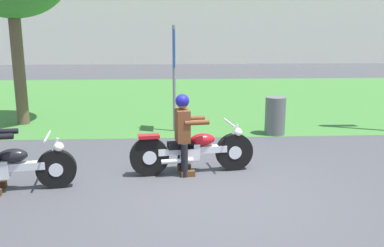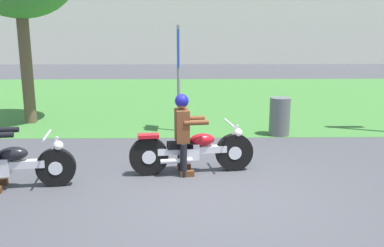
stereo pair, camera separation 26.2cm
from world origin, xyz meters
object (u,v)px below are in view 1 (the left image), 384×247
(trash_can, at_px, (275,116))
(motorcycle_lead, at_px, (193,151))
(rider_lead, at_px, (183,128))
(sign_banner, at_px, (174,62))
(motorcycle_follow, at_px, (2,168))

(trash_can, bearing_deg, motorcycle_lead, -128.56)
(rider_lead, height_order, sign_banner, sign_banner)
(motorcycle_lead, height_order, sign_banner, sign_banner)
(motorcycle_follow, xyz_separation_m, trash_can, (5.15, 3.40, 0.07))
(motorcycle_lead, relative_size, trash_can, 2.41)
(motorcycle_lead, bearing_deg, rider_lead, 179.22)
(rider_lead, xyz_separation_m, trash_can, (2.31, 2.71, -0.37))
(motorcycle_lead, height_order, trash_can, trash_can)
(trash_can, xyz_separation_m, sign_banner, (-2.42, 0.47, 1.27))
(motorcycle_lead, distance_m, rider_lead, 0.46)
(motorcycle_lead, relative_size, rider_lead, 1.55)
(motorcycle_follow, bearing_deg, motorcycle_lead, 5.04)
(motorcycle_follow, xyz_separation_m, sign_banner, (2.73, 3.87, 1.34))
(motorcycle_lead, relative_size, motorcycle_follow, 0.98)
(rider_lead, bearing_deg, motorcycle_lead, -0.78)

